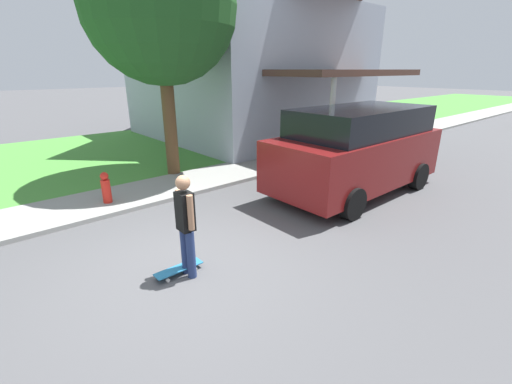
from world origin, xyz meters
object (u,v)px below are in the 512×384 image
suv_parked (357,149)px  fire_hydrant (106,188)px  skateboarder (186,223)px  skateboard (179,269)px  lawn_tree_near (160,6)px

suv_parked → fire_hydrant: 6.05m
suv_parked → fire_hydrant: size_ratio=6.64×
suv_parked → skateboarder: bearing=-83.8°
skateboarder → skateboard: skateboarder is taller
skateboarder → fire_hydrant: skateboarder is taller
skateboarder → skateboard: 0.81m
lawn_tree_near → skateboard: (4.72, -2.45, -4.41)m
suv_parked → skateboarder: size_ratio=2.99×
suv_parked → skateboard: suv_parked is taller
lawn_tree_near → skateboarder: size_ratio=4.00×
suv_parked → skateboard: (0.44, -5.28, -1.04)m
skateboarder → fire_hydrant: bearing=179.6°
skateboard → fire_hydrant: 3.57m
skateboarder → skateboard: (-0.13, -0.11, -0.80)m
lawn_tree_near → skateboard: bearing=-27.4°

